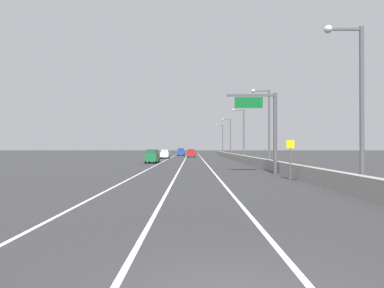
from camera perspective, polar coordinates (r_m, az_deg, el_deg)
ground_plane at (r=69.42m, az=0.45°, el=-2.54°), size 320.00×320.00×0.00m
lane_stripe_left at (r=60.62m, az=-4.68°, el=-2.84°), size 0.16×130.00×0.00m
lane_stripe_center at (r=60.44m, az=-1.37°, el=-2.85°), size 0.16×130.00×0.00m
lane_stripe_right at (r=60.46m, az=1.95°, el=-2.85°), size 0.16×130.00×0.00m
jersey_barrier_right at (r=46.17m, az=10.34°, el=-2.90°), size 0.60×120.00×1.10m
overhead_sign_gantry at (r=31.50m, az=12.77°, el=3.57°), size 4.68×0.36×7.50m
speed_advisory_sign at (r=26.04m, az=16.51°, el=-2.10°), size 0.60×0.11×3.00m
lamp_post_right_near at (r=20.06m, az=26.42°, el=7.47°), size 2.14×0.44×9.07m
lamp_post_right_second at (r=38.63m, az=12.69°, el=3.64°), size 2.14×0.44×9.07m
lamp_post_right_third at (r=58.10m, az=8.57°, el=2.26°), size 2.14×0.44×9.07m
lamp_post_right_fourth at (r=77.71m, az=6.36°, el=1.57°), size 2.14×0.44×9.07m
lamp_post_right_fifth at (r=97.40m, az=5.09°, el=1.16°), size 2.14×0.44×9.07m
car_blue_0 at (r=93.11m, az=-1.96°, el=-1.37°), size 1.93×4.73×2.08m
car_red_1 at (r=79.35m, az=-0.17°, el=-1.59°), size 1.95×4.19×1.93m
car_green_2 at (r=51.23m, az=-6.89°, el=-2.11°), size 1.81×4.64×2.09m
car_white_3 at (r=71.05m, az=-4.74°, el=-1.72°), size 1.88×4.76×1.91m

